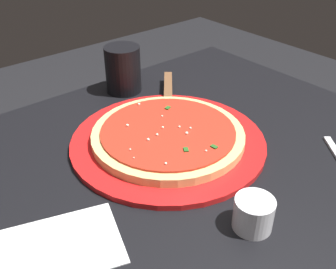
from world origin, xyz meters
TOP-DOWN VIEW (x-y plane):
  - restaurant_table at (0.00, 0.00)m, footprint 0.84×0.69m
  - serving_plate at (-0.01, 0.03)m, footprint 0.36×0.36m
  - pizza at (-0.01, 0.03)m, footprint 0.28×0.28m
  - pizza_server at (0.10, 0.16)m, footprint 0.18×0.20m
  - cup_tall_drink at (0.05, 0.27)m, footprint 0.08×0.08m
  - cup_small_sauce at (-0.05, -0.20)m, footprint 0.06×0.06m
  - napkin_folded_right at (-0.28, -0.07)m, footprint 0.19×0.16m

SIDE VIEW (x-z plane):
  - restaurant_table at x=0.00m, z-range 0.21..0.98m
  - napkin_folded_right at x=-0.28m, z-range 0.77..0.77m
  - serving_plate at x=-0.01m, z-range 0.77..0.78m
  - pizza_server at x=0.10m, z-range 0.78..0.79m
  - pizza at x=-0.01m, z-range 0.78..0.80m
  - cup_small_sauce at x=-0.05m, z-range 0.77..0.82m
  - cup_tall_drink at x=0.05m, z-range 0.77..0.88m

